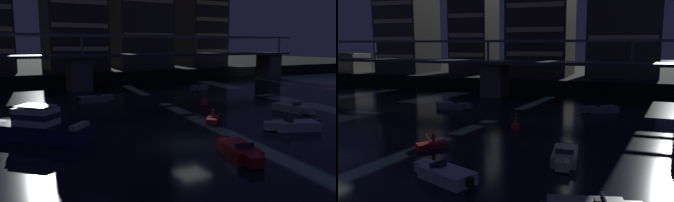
{
  "view_description": "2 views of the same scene",
  "coord_description": "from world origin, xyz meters",
  "views": [
    {
      "loc": [
        -13.66,
        -21.52,
        7.59
      ],
      "look_at": [
        2.95,
        9.46,
        1.76
      ],
      "focal_mm": 36.07,
      "sensor_mm": 36.0,
      "label": 1
    },
    {
      "loc": [
        21.25,
        -20.29,
        8.68
      ],
      "look_at": [
        8.58,
        16.8,
        2.46
      ],
      "focal_mm": 38.23,
      "sensor_mm": 36.0,
      "label": 2
    }
  ],
  "objects": [
    {
      "name": "far_riverbank",
      "position": [
        0.0,
        84.0,
        1.1
      ],
      "size": [
        240.0,
        80.0,
        2.2
      ],
      "primitive_type": "cube",
      "color": "black",
      "rests_on": "ground"
    },
    {
      "name": "waterfront_pavilion",
      "position": [
        -43.46,
        47.91,
        4.44
      ],
      "size": [
        12.4,
        7.4,
        4.7
      ],
      "color": "#B2AD9E",
      "rests_on": "far_riverbank"
    },
    {
      "name": "tower_west_low",
      "position": [
        -27.9,
        52.69,
        11.94
      ],
      "size": [
        10.78,
        11.43,
        19.79
      ],
      "color": "#423D38",
      "rests_on": "far_riverbank"
    },
    {
      "name": "tower_west_tall",
      "position": [
        -12.78,
        56.72,
        12.94
      ],
      "size": [
        8.99,
        9.19,
        21.78
      ],
      "color": "#38332D",
      "rests_on": "far_riverbank"
    },
    {
      "name": "speedboat_mid_center",
      "position": [
        -1.11,
        22.91,
        0.41
      ],
      "size": [
        5.21,
        1.95,
        1.16
      ],
      "color": "gray",
      "rests_on": "ground"
    },
    {
      "name": "tower_central",
      "position": [
        3.67,
        54.63,
        14.01
      ],
      "size": [
        12.32,
        13.19,
        23.92
      ],
      "color": "#38332D",
      "rests_on": "far_riverbank"
    },
    {
      "name": "speedboat_mid_left",
      "position": [
        17.11,
        5.44,
        0.41
      ],
      "size": [
        2.17,
        5.23,
        1.16
      ],
      "color": "beige",
      "rests_on": "ground"
    },
    {
      "name": "speedboat_near_right",
      "position": [
        10.39,
        -0.72,
        0.41
      ],
      "size": [
        5.06,
        3.15,
        1.16
      ],
      "color": "silver",
      "rests_on": "ground"
    },
    {
      "name": "channel_buoy",
      "position": [
        10.61,
        13.91,
        0.48
      ],
      "size": [
        0.9,
        0.9,
        1.76
      ],
      "color": "red",
      "rests_on": "ground"
    },
    {
      "name": "dinghy_with_paddler",
      "position": [
        5.87,
        5.4,
        0.28
      ],
      "size": [
        2.64,
        2.67,
        1.36
      ],
      "color": "maroon",
      "rests_on": "ground"
    },
    {
      "name": "river_bridge",
      "position": [
        0.0,
        35.99,
        4.51
      ],
      "size": [
        92.75,
        6.4,
        9.38
      ],
      "color": "#605B51",
      "rests_on": "ground"
    },
    {
      "name": "speedboat_mid_right",
      "position": [
        18.17,
        26.61,
        0.41
      ],
      "size": [
        4.79,
        3.79,
        1.16
      ],
      "color": "gray",
      "rests_on": "ground"
    }
  ]
}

